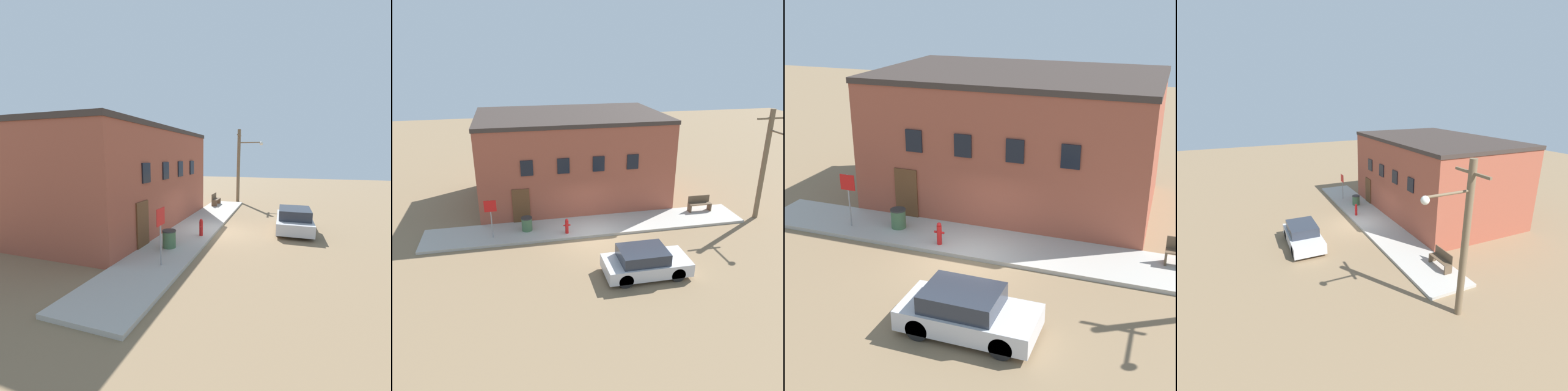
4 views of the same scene
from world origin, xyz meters
TOP-DOWN VIEW (x-y plane):
  - ground_plane at (0.00, 0.00)m, footprint 80.00×80.00m
  - sidewalk at (0.00, 1.30)m, footprint 18.44×2.59m
  - brick_building at (-0.19, 6.48)m, footprint 12.01×7.91m
  - fire_hydrant at (-1.40, 0.55)m, footprint 0.39×0.19m
  - stop_sign at (-5.41, 0.86)m, footprint 0.64×0.06m
  - bench at (7.26, 1.95)m, footprint 1.43×0.44m
  - trash_bin at (-3.54, 1.37)m, footprint 0.61×0.61m
  - utility_pole at (10.34, 0.45)m, footprint 1.80×2.27m
  - parked_car at (1.50, -4.02)m, footprint 3.91×1.84m

SIDE VIEW (x-z plane):
  - ground_plane at x=0.00m, z-range 0.00..0.00m
  - sidewalk at x=0.00m, z-range 0.00..0.15m
  - trash_bin at x=-3.54m, z-range 0.15..0.94m
  - fire_hydrant at x=-1.40m, z-range 0.15..1.02m
  - bench at x=7.26m, z-range 0.13..1.09m
  - parked_car at x=1.50m, z-range -0.02..1.31m
  - stop_sign at x=-5.41m, z-range 0.57..2.74m
  - brick_building at x=-0.19m, z-range 0.00..5.77m
  - utility_pole at x=10.34m, z-range 0.25..6.86m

